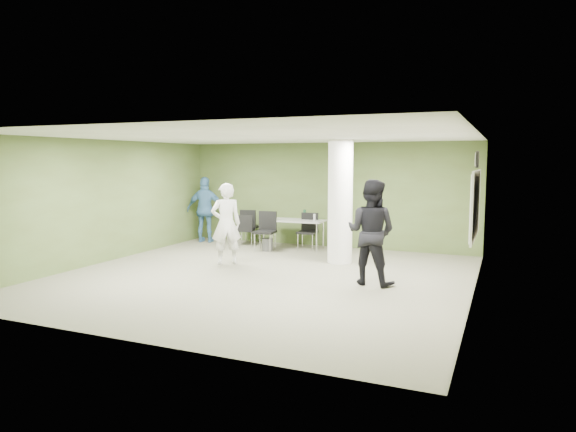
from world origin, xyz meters
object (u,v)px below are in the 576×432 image
at_px(chair_back_left, 246,228).
at_px(woman_white, 226,224).
at_px(man_blue, 206,210).
at_px(man_black, 371,232).
at_px(folding_table, 294,221).

distance_m(chair_back_left, woman_white, 2.52).
bearing_deg(chair_back_left, man_blue, -20.66).
bearing_deg(man_black, man_blue, -20.41).
relative_size(chair_back_left, man_blue, 0.46).
xyz_separation_m(chair_back_left, man_blue, (-1.35, 0.12, 0.44)).
bearing_deg(chair_back_left, man_black, 129.67).
distance_m(folding_table, man_blue, 2.74).
bearing_deg(woman_white, chair_back_left, -110.39).
relative_size(folding_table, woman_white, 0.90).
bearing_deg(woman_white, man_blue, -87.83).
xyz_separation_m(man_black, man_blue, (-5.55, 3.05, -0.06)).
xyz_separation_m(folding_table, chair_back_left, (-1.38, -0.10, -0.23)).
relative_size(woman_white, man_blue, 0.98).
relative_size(folding_table, chair_back_left, 1.93).
distance_m(folding_table, chair_back_left, 1.41).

